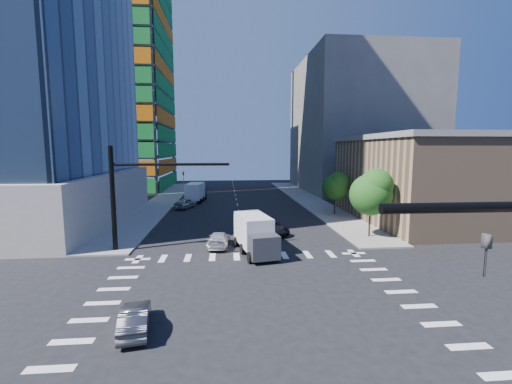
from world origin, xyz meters
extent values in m
plane|color=black|center=(0.00, 0.00, 0.00)|extent=(160.00, 160.00, 0.00)
cube|color=silver|center=(0.00, 0.00, 0.01)|extent=(20.00, 20.00, 0.01)
cube|color=gray|center=(12.50, 40.00, 0.07)|extent=(5.00, 60.00, 0.15)
cube|color=gray|center=(-12.50, 40.00, 0.07)|extent=(5.00, 60.00, 0.15)
cube|color=#188734|center=(-14.90, 62.00, 24.50)|extent=(0.12, 24.00, 49.00)
cube|color=orange|center=(-27.50, 49.40, 24.50)|extent=(24.00, 0.12, 49.00)
cube|color=#937355|center=(25.00, 22.00, 5.00)|extent=(20.00, 22.00, 10.00)
cube|color=slate|center=(25.00, 22.00, 10.30)|extent=(20.50, 22.50, 0.60)
cube|color=#5E5955|center=(27.00, 55.00, 14.00)|extent=(24.00, 30.00, 28.00)
imported|color=black|center=(4.00, -11.50, 6.45)|extent=(0.16, 0.20, 1.00)
cylinder|color=black|center=(-11.50, 11.50, 4.65)|extent=(0.40, 0.40, 9.00)
cylinder|color=black|center=(-6.50, 11.50, 7.55)|extent=(10.00, 0.24, 0.24)
imported|color=black|center=(-5.50, 11.50, 6.45)|extent=(0.16, 0.20, 1.00)
cylinder|color=#382316|center=(12.50, 14.00, 1.29)|extent=(0.20, 0.20, 2.27)
sphere|color=#1D4913|center=(12.50, 14.00, 4.38)|extent=(4.16, 4.16, 4.16)
sphere|color=#296521|center=(12.90, 13.70, 5.35)|extent=(3.25, 3.25, 3.25)
cylinder|color=#382316|center=(12.80, 26.00, 1.11)|extent=(0.20, 0.20, 1.92)
sphere|color=#1D4913|center=(12.80, 26.00, 3.72)|extent=(3.52, 3.52, 3.52)
sphere|color=#296521|center=(13.20, 25.70, 4.55)|extent=(2.75, 2.75, 2.75)
imported|color=black|center=(2.85, 16.47, 0.71)|extent=(3.96, 5.60, 1.42)
imported|color=silver|center=(-2.53, 12.15, 0.66)|extent=(2.23, 4.70, 1.32)
imported|color=#9C9EA3|center=(-7.91, 33.15, 0.78)|extent=(3.39, 4.95, 1.56)
imported|color=#48484D|center=(-6.33, -2.23, 0.63)|extent=(1.93, 3.97, 1.25)
cube|color=silver|center=(0.68, 9.71, 1.87)|extent=(3.24, 5.27, 2.56)
cube|color=#404047|center=(0.68, 9.71, 1.23)|extent=(2.55, 2.16, 1.87)
cube|color=white|center=(-6.87, 40.03, 1.91)|extent=(3.02, 5.28, 2.61)
cube|color=#404047|center=(-6.87, 40.03, 1.25)|extent=(2.52, 2.08, 1.91)
camera|label=1|loc=(-1.83, -18.50, 8.82)|focal=24.00mm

